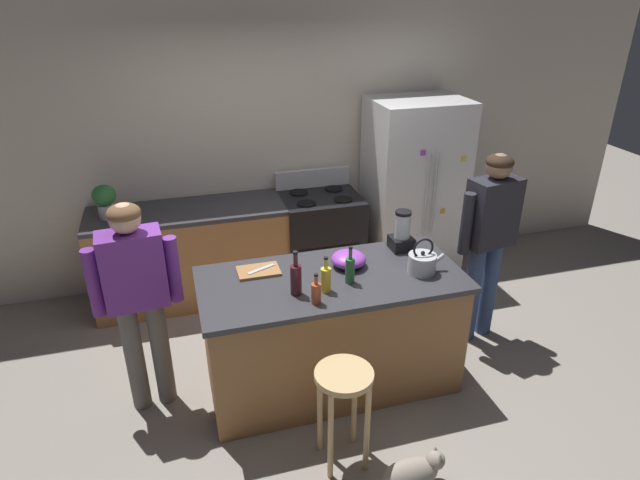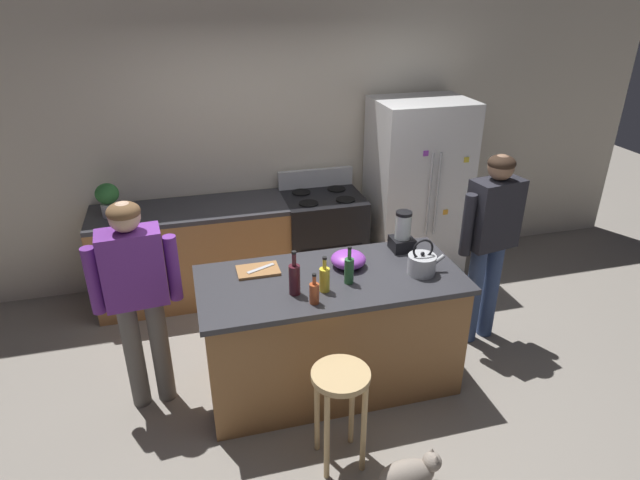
# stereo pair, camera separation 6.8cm
# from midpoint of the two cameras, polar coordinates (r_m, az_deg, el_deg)

# --- Properties ---
(ground_plane) EXTENTS (14.00, 14.00, 0.00)m
(ground_plane) POSITION_cam_midpoint_polar(r_m,az_deg,el_deg) (4.33, 1.52, -14.64)
(ground_plane) COLOR gray
(back_wall) EXTENTS (8.00, 0.10, 2.70)m
(back_wall) POSITION_cam_midpoint_polar(r_m,az_deg,el_deg) (5.39, -4.25, 10.06)
(back_wall) COLOR beige
(back_wall) RESTS_ON ground_plane
(kitchen_island) EXTENTS (1.87, 0.86, 0.93)m
(kitchen_island) POSITION_cam_midpoint_polar(r_m,az_deg,el_deg) (4.05, 1.60, -9.62)
(kitchen_island) COLOR #9E6B3D
(kitchen_island) RESTS_ON ground_plane
(back_counter_run) EXTENTS (2.00, 0.64, 0.93)m
(back_counter_run) POSITION_cam_midpoint_polar(r_m,az_deg,el_deg) (5.26, -11.66, -1.25)
(back_counter_run) COLOR #9E6B3D
(back_counter_run) RESTS_ON ground_plane
(refrigerator) EXTENTS (0.90, 0.73, 1.80)m
(refrigerator) POSITION_cam_midpoint_polar(r_m,az_deg,el_deg) (5.52, 10.48, 5.18)
(refrigerator) COLOR silver
(refrigerator) RESTS_ON ground_plane
(stove_range) EXTENTS (0.76, 0.65, 1.11)m
(stove_range) POSITION_cam_midpoint_polar(r_m,az_deg,el_deg) (5.39, 0.65, 0.16)
(stove_range) COLOR black
(stove_range) RESTS_ON ground_plane
(person_by_island_left) EXTENTS (0.60, 0.25, 1.58)m
(person_by_island_left) POSITION_cam_midpoint_polar(r_m,az_deg,el_deg) (3.80, -18.36, -4.88)
(person_by_island_left) COLOR #66605B
(person_by_island_left) RESTS_ON ground_plane
(person_by_sink_right) EXTENTS (0.60, 0.29, 1.64)m
(person_by_sink_right) POSITION_cam_midpoint_polar(r_m,az_deg,el_deg) (4.51, 18.06, 0.73)
(person_by_sink_right) COLOR #384C7A
(person_by_sink_right) RESTS_ON ground_plane
(bar_stool) EXTENTS (0.36, 0.36, 0.70)m
(bar_stool) POSITION_cam_midpoint_polar(r_m,az_deg,el_deg) (3.41, 2.76, -15.93)
(bar_stool) COLOR tan
(bar_stool) RESTS_ON ground_plane
(cat) EXTENTS (0.52, 0.18, 0.26)m
(cat) POSITION_cam_midpoint_polar(r_m,az_deg,el_deg) (3.61, 10.02, -23.19)
(cat) COLOR gray
(cat) RESTS_ON ground_plane
(potted_plant) EXTENTS (0.20, 0.20, 0.30)m
(potted_plant) POSITION_cam_midpoint_polar(r_m,az_deg,el_deg) (5.04, -21.18, 4.20)
(potted_plant) COLOR silver
(potted_plant) RESTS_ON back_counter_run
(blender_appliance) EXTENTS (0.17, 0.17, 0.32)m
(blender_appliance) POSITION_cam_midpoint_polar(r_m,az_deg,el_deg) (4.17, 9.18, 0.63)
(blender_appliance) COLOR black
(blender_appliance) RESTS_ON kitchen_island
(bottle_wine) EXTENTS (0.08, 0.08, 0.32)m
(bottle_wine) POSITION_cam_midpoint_polar(r_m,az_deg,el_deg) (3.55, -2.17, -4.08)
(bottle_wine) COLOR #471923
(bottle_wine) RESTS_ON kitchen_island
(bottle_cooking_sauce) EXTENTS (0.06, 0.06, 0.22)m
(bottle_cooking_sauce) POSITION_cam_midpoint_polar(r_m,az_deg,el_deg) (3.47, -0.04, -5.58)
(bottle_cooking_sauce) COLOR #B24C26
(bottle_cooking_sauce) RESTS_ON kitchen_island
(bottle_olive_oil) EXTENTS (0.07, 0.07, 0.28)m
(bottle_olive_oil) POSITION_cam_midpoint_polar(r_m,az_deg,el_deg) (3.69, 3.62, -3.15)
(bottle_olive_oil) COLOR #2D6638
(bottle_olive_oil) RESTS_ON kitchen_island
(bottle_soda) EXTENTS (0.07, 0.07, 0.26)m
(bottle_soda) POSITION_cam_midpoint_polar(r_m,az_deg,el_deg) (3.59, 1.02, -4.11)
(bottle_soda) COLOR yellow
(bottle_soda) RESTS_ON kitchen_island
(mixing_bowl) EXTENTS (0.26, 0.26, 0.11)m
(mixing_bowl) POSITION_cam_midpoint_polar(r_m,az_deg,el_deg) (3.91, 3.51, -2.06)
(mixing_bowl) COLOR purple
(mixing_bowl) RESTS_ON kitchen_island
(tea_kettle) EXTENTS (0.28, 0.20, 0.27)m
(tea_kettle) POSITION_cam_midpoint_polar(r_m,az_deg,el_deg) (3.88, 11.23, -2.45)
(tea_kettle) COLOR #B7BABF
(tea_kettle) RESTS_ON kitchen_island
(cutting_board) EXTENTS (0.30, 0.20, 0.02)m
(cutting_board) POSITION_cam_midpoint_polar(r_m,az_deg,el_deg) (3.88, -6.08, -3.22)
(cutting_board) COLOR #9E6B3D
(cutting_board) RESTS_ON kitchen_island
(chef_knife) EXTENTS (0.21, 0.12, 0.01)m
(chef_knife) POSITION_cam_midpoint_polar(r_m,az_deg,el_deg) (3.88, -5.79, -3.02)
(chef_knife) COLOR #B7BABF
(chef_knife) RESTS_ON cutting_board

